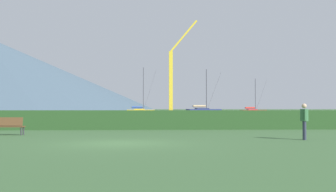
# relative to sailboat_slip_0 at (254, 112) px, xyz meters

# --- Properties ---
(ground_plane) EXTENTS (1000.00, 1000.00, 0.00)m
(ground_plane) POSITION_rel_sailboat_slip_0_xyz_m (-26.56, -82.44, -0.60)
(ground_plane) COLOR #385B33
(harbor_water) EXTENTS (320.00, 246.00, 0.00)m
(harbor_water) POSITION_rel_sailboat_slip_0_xyz_m (-26.56, 54.56, -0.59)
(harbor_water) COLOR #8499A8
(harbor_water) RESTS_ON ground_plane
(hedge_line) EXTENTS (80.00, 1.20, 1.29)m
(hedge_line) POSITION_rel_sailboat_slip_0_xyz_m (-26.56, -71.44, 0.05)
(hedge_line) COLOR #284C23
(hedge_line) RESTS_ON ground_plane
(sailboat_slip_0) EXTENTS (7.31, 2.86, 8.66)m
(sailboat_slip_0) POSITION_rel_sailboat_slip_0_xyz_m (0.00, 0.00, 0.00)
(sailboat_slip_0) COLOR red
(sailboat_slip_0) RESTS_ON harbor_water
(sailboat_slip_5) EXTENTS (7.79, 2.51, 11.46)m
(sailboat_slip_5) POSITION_rel_sailboat_slip_0_xyz_m (-27.47, 1.45, 0.06)
(sailboat_slip_5) COLOR gold
(sailboat_slip_5) RESTS_ON harbor_water
(sailboat_slip_7) EXTENTS (9.15, 4.40, 10.33)m
(sailboat_slip_7) POSITION_rel_sailboat_slip_0_xyz_m (-12.95, -5.94, 0.14)
(sailboat_slip_7) COLOR navy
(sailboat_slip_7) RESTS_ON harbor_water
(park_bench_near_path) EXTENTS (1.58, 0.57, 0.95)m
(park_bench_near_path) POSITION_rel_sailboat_slip_0_xyz_m (-32.87, -77.01, -0.07)
(park_bench_near_path) COLOR brown
(park_bench_near_path) RESTS_ON ground_plane
(person_seated_viewer) EXTENTS (0.36, 0.56, 1.65)m
(person_seated_viewer) POSITION_rel_sailboat_slip_0_xyz_m (-18.33, -80.90, 0.38)
(person_seated_viewer) COLOR #2D3347
(person_seated_viewer) RESTS_ON ground_plane
(dock_crane) EXTENTS (6.70, 2.00, 20.34)m
(dock_crane) POSITION_rel_sailboat_slip_0_xyz_m (-20.68, -12.13, 5.71)
(dock_crane) COLOR #333338
(dock_crane) RESTS_ON ground_plane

